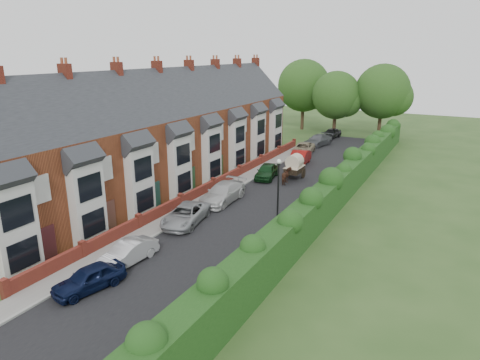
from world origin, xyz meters
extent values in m
plane|color=#2D4C1E|center=(0.00, 0.00, 0.00)|extent=(140.00, 140.00, 0.00)
cube|color=black|center=(-0.50, 11.00, 0.01)|extent=(6.00, 58.00, 0.02)
cube|color=gray|center=(3.60, 11.00, 0.06)|extent=(2.20, 58.00, 0.12)
cube|color=gray|center=(-4.35, 11.00, 0.06)|extent=(1.70, 58.00, 0.12)
cube|color=#9A9A95|center=(2.55, 11.00, 0.07)|extent=(0.18, 58.00, 0.13)
cube|color=#9A9A95|center=(-3.55, 11.00, 0.07)|extent=(0.18, 58.00, 0.13)
cube|color=#163A12|center=(5.40, 11.00, 1.25)|extent=(1.50, 58.00, 2.50)
cube|color=brown|center=(-11.00, 10.00, 3.25)|extent=(8.00, 40.00, 6.50)
cube|color=#25272C|center=(-11.00, 10.00, 6.50)|extent=(8.00, 40.20, 8.00)
cube|color=silver|center=(-6.65, -8.10, 2.60)|extent=(0.70, 2.40, 5.20)
cube|color=black|center=(-6.28, -8.10, 1.40)|extent=(0.06, 1.80, 1.60)
cube|color=black|center=(-6.28, -8.10, 3.80)|extent=(0.06, 1.80, 1.60)
cube|color=#25272C|center=(-6.80, -8.10, 5.60)|extent=(1.70, 2.60, 1.70)
cube|color=#3F2D2D|center=(-6.96, -6.00, 1.05)|extent=(0.08, 0.90, 2.10)
cube|color=silver|center=(-6.95, -6.10, 4.40)|extent=(0.12, 1.20, 1.60)
cube|color=silver|center=(-6.65, -3.10, 2.60)|extent=(0.70, 2.40, 5.20)
cube|color=black|center=(-6.28, -3.10, 1.40)|extent=(0.06, 1.80, 1.60)
cube|color=black|center=(-6.28, -3.10, 3.80)|extent=(0.06, 1.80, 1.60)
cube|color=#25272C|center=(-6.80, -3.10, 5.60)|extent=(1.70, 2.60, 1.70)
cube|color=#3F2D2D|center=(-6.96, -1.00, 1.05)|extent=(0.08, 0.90, 2.10)
cube|color=silver|center=(-6.95, -1.10, 4.40)|extent=(0.12, 1.20, 1.60)
cube|color=silver|center=(-6.65, 1.90, 2.60)|extent=(0.70, 2.40, 5.20)
cube|color=black|center=(-6.28, 1.90, 1.40)|extent=(0.06, 1.80, 1.60)
cube|color=black|center=(-6.28, 1.90, 3.80)|extent=(0.06, 1.80, 1.60)
cube|color=#25272C|center=(-6.80, 1.90, 5.60)|extent=(1.70, 2.60, 1.70)
cube|color=#3F2D2D|center=(-6.96, 4.00, 1.05)|extent=(0.08, 0.90, 2.10)
cube|color=silver|center=(-6.95, 3.90, 4.40)|extent=(0.12, 1.20, 1.60)
cube|color=silver|center=(-6.65, 6.90, 2.60)|extent=(0.70, 2.40, 5.20)
cube|color=black|center=(-6.28, 6.90, 1.40)|extent=(0.06, 1.80, 1.60)
cube|color=black|center=(-6.28, 6.90, 3.80)|extent=(0.06, 1.80, 1.60)
cube|color=#25272C|center=(-6.80, 6.90, 5.60)|extent=(1.70, 2.60, 1.70)
cube|color=#3F2D2D|center=(-6.96, 9.00, 1.05)|extent=(0.08, 0.90, 2.10)
cube|color=silver|center=(-6.95, 8.90, 4.40)|extent=(0.12, 1.20, 1.60)
cube|color=silver|center=(-6.65, 11.90, 2.60)|extent=(0.70, 2.40, 5.20)
cube|color=black|center=(-6.28, 11.90, 1.40)|extent=(0.06, 1.80, 1.60)
cube|color=black|center=(-6.28, 11.90, 3.80)|extent=(0.06, 1.80, 1.60)
cube|color=#25272C|center=(-6.80, 11.90, 5.60)|extent=(1.70, 2.60, 1.70)
cube|color=#3F2D2D|center=(-6.96, 14.00, 1.05)|extent=(0.08, 0.90, 2.10)
cube|color=silver|center=(-6.95, 13.90, 4.40)|extent=(0.12, 1.20, 1.60)
cube|color=silver|center=(-6.65, 16.90, 2.60)|extent=(0.70, 2.40, 5.20)
cube|color=black|center=(-6.28, 16.90, 1.40)|extent=(0.06, 1.80, 1.60)
cube|color=black|center=(-6.28, 16.90, 3.80)|extent=(0.06, 1.80, 1.60)
cube|color=#25272C|center=(-6.80, 16.90, 5.60)|extent=(1.70, 2.60, 1.70)
cube|color=#3F2D2D|center=(-6.96, 19.00, 1.05)|extent=(0.08, 0.90, 2.10)
cube|color=silver|center=(-6.95, 18.90, 4.40)|extent=(0.12, 1.20, 1.60)
cube|color=silver|center=(-6.65, 21.90, 2.60)|extent=(0.70, 2.40, 5.20)
cube|color=black|center=(-6.28, 21.90, 1.40)|extent=(0.06, 1.80, 1.60)
cube|color=black|center=(-6.28, 21.90, 3.80)|extent=(0.06, 1.80, 1.60)
cube|color=#25272C|center=(-6.80, 21.90, 5.60)|extent=(1.70, 2.60, 1.70)
cube|color=#3F2D2D|center=(-6.96, 24.00, 1.05)|extent=(0.08, 0.90, 2.10)
cube|color=silver|center=(-6.95, 23.90, 4.40)|extent=(0.12, 1.20, 1.60)
cube|color=silver|center=(-6.65, 26.90, 2.60)|extent=(0.70, 2.40, 5.20)
cube|color=black|center=(-6.28, 26.90, 1.40)|extent=(0.06, 1.80, 1.60)
cube|color=black|center=(-6.28, 26.90, 3.80)|extent=(0.06, 1.80, 1.60)
cube|color=#25272C|center=(-6.80, 26.90, 5.60)|extent=(1.70, 2.60, 1.70)
cube|color=#3F2D2D|center=(-6.96, 29.00, 1.05)|extent=(0.08, 0.90, 2.10)
cube|color=silver|center=(-6.95, 28.90, 4.40)|extent=(0.12, 1.20, 1.60)
cube|color=maroon|center=(-11.00, 0.00, 10.30)|extent=(0.90, 0.50, 1.60)
cylinder|color=brown|center=(-11.20, 0.00, 11.25)|extent=(0.20, 0.20, 0.50)
cylinder|color=brown|center=(-10.80, 0.00, 11.25)|extent=(0.20, 0.20, 0.50)
cube|color=maroon|center=(-11.00, 5.00, 10.30)|extent=(0.90, 0.50, 1.60)
cylinder|color=brown|center=(-11.20, 5.00, 11.25)|extent=(0.20, 0.20, 0.50)
cylinder|color=brown|center=(-10.80, 5.00, 11.25)|extent=(0.20, 0.20, 0.50)
cube|color=maroon|center=(-11.00, 10.00, 10.30)|extent=(0.90, 0.50, 1.60)
cylinder|color=brown|center=(-11.20, 10.00, 11.25)|extent=(0.20, 0.20, 0.50)
cylinder|color=brown|center=(-10.80, 10.00, 11.25)|extent=(0.20, 0.20, 0.50)
cube|color=maroon|center=(-11.00, 15.00, 10.30)|extent=(0.90, 0.50, 1.60)
cylinder|color=brown|center=(-11.20, 15.00, 11.25)|extent=(0.20, 0.20, 0.50)
cylinder|color=brown|center=(-10.80, 15.00, 11.25)|extent=(0.20, 0.20, 0.50)
cube|color=maroon|center=(-11.00, 20.00, 10.30)|extent=(0.90, 0.50, 1.60)
cylinder|color=brown|center=(-11.20, 20.00, 11.25)|extent=(0.20, 0.20, 0.50)
cylinder|color=brown|center=(-10.80, 20.00, 11.25)|extent=(0.20, 0.20, 0.50)
cube|color=maroon|center=(-11.00, 25.00, 10.30)|extent=(0.90, 0.50, 1.60)
cylinder|color=brown|center=(-11.20, 25.00, 11.25)|extent=(0.20, 0.20, 0.50)
cylinder|color=brown|center=(-10.80, 25.00, 11.25)|extent=(0.20, 0.20, 0.50)
cube|color=maroon|center=(-11.00, 30.00, 10.30)|extent=(0.90, 0.50, 1.60)
cylinder|color=brown|center=(-11.20, 30.00, 11.25)|extent=(0.20, 0.20, 0.50)
cylinder|color=brown|center=(-10.80, 30.00, 11.25)|extent=(0.20, 0.20, 0.50)
cube|color=maroon|center=(-5.35, -7.50, 0.45)|extent=(0.30, 4.70, 0.90)
cube|color=maroon|center=(-5.35, -2.50, 0.45)|extent=(0.30, 4.70, 0.90)
cube|color=maroon|center=(-5.35, 2.50, 0.45)|extent=(0.30, 4.70, 0.90)
cube|color=maroon|center=(-5.35, 7.50, 0.45)|extent=(0.30, 4.70, 0.90)
cube|color=maroon|center=(-5.35, 12.50, 0.45)|extent=(0.30, 4.70, 0.90)
cube|color=maroon|center=(-5.35, 17.50, 0.45)|extent=(0.30, 4.70, 0.90)
cube|color=maroon|center=(-5.35, 22.50, 0.45)|extent=(0.30, 4.70, 0.90)
cube|color=maroon|center=(-5.35, 27.50, 0.45)|extent=(0.30, 4.70, 0.90)
cube|color=maroon|center=(-5.35, -10.00, 0.55)|extent=(0.35, 0.35, 1.10)
cube|color=maroon|center=(-5.35, -5.00, 0.55)|extent=(0.35, 0.35, 1.10)
cube|color=maroon|center=(-5.35, 0.00, 0.55)|extent=(0.35, 0.35, 1.10)
cube|color=maroon|center=(-5.35, 5.00, 0.55)|extent=(0.35, 0.35, 1.10)
cube|color=maroon|center=(-5.35, 10.00, 0.55)|extent=(0.35, 0.35, 1.10)
cube|color=maroon|center=(-5.35, 15.00, 0.55)|extent=(0.35, 0.35, 1.10)
cube|color=maroon|center=(-5.35, 20.00, 0.55)|extent=(0.35, 0.35, 1.10)
cube|color=maroon|center=(-5.35, 25.00, 0.55)|extent=(0.35, 0.35, 1.10)
cube|color=maroon|center=(-5.35, 30.00, 0.55)|extent=(0.35, 0.35, 1.10)
cylinder|color=black|center=(3.40, 4.00, 2.40)|extent=(0.12, 0.12, 4.80)
cylinder|color=black|center=(3.40, 4.00, 4.85)|extent=(0.20, 0.20, 0.10)
sphere|color=silver|center=(3.40, 4.00, 5.00)|extent=(0.32, 0.32, 0.32)
cylinder|color=#332316|center=(-3.00, 40.00, 2.38)|extent=(0.50, 0.50, 4.75)
sphere|color=#214416|center=(-3.00, 40.00, 5.89)|extent=(6.80, 6.80, 6.80)
sphere|color=#214416|center=(-1.64, 40.30, 5.23)|extent=(4.76, 4.76, 4.76)
cylinder|color=#332316|center=(3.00, 42.00, 2.62)|extent=(0.50, 0.50, 5.25)
sphere|color=#214416|center=(3.00, 42.00, 6.51)|extent=(7.60, 7.60, 7.60)
sphere|color=#214416|center=(4.52, 42.30, 5.78)|extent=(5.32, 5.32, 5.32)
cylinder|color=#332316|center=(-9.00, 43.00, 2.75)|extent=(0.50, 0.50, 5.50)
sphere|color=#214416|center=(-9.00, 43.00, 6.82)|extent=(8.00, 8.00, 8.00)
sphere|color=#214416|center=(-7.40, 43.30, 6.05)|extent=(5.60, 5.60, 5.60)
imported|color=black|center=(-2.29, -7.38, 0.65)|extent=(2.44, 4.09, 1.30)
imported|color=#B5B5BA|center=(-2.53, -4.20, 0.64)|extent=(1.64, 4.00, 1.29)
imported|color=#999B9F|center=(-3.00, 2.29, 0.67)|extent=(3.09, 5.17, 1.34)
imported|color=#B8B8B8|center=(-2.97, 7.57, 0.77)|extent=(2.31, 5.37, 1.54)
imported|color=#103616|center=(-2.61, 15.49, 0.71)|extent=(2.39, 4.42, 1.43)
imported|color=maroon|center=(-1.60, 21.80, 0.78)|extent=(2.13, 4.87, 1.56)
imported|color=tan|center=(-3.00, 27.03, 0.66)|extent=(2.89, 5.01, 1.32)
imported|color=#57595E|center=(-2.89, 32.21, 0.72)|extent=(3.10, 5.32, 1.45)
imported|color=black|center=(-2.80, 38.08, 0.70)|extent=(2.20, 4.32, 1.41)
imported|color=#48281A|center=(-0.17, 14.63, 0.75)|extent=(1.10, 1.89, 1.50)
cube|color=black|center=(-0.17, 16.53, 0.95)|extent=(1.33, 2.22, 0.56)
cylinder|color=#BEAE93|center=(-0.17, 16.53, 1.72)|extent=(1.45, 1.39, 1.45)
cube|color=#BEAE93|center=(-0.17, 16.53, 1.22)|extent=(1.47, 2.28, 0.04)
cylinder|color=black|center=(-0.89, 17.20, 0.50)|extent=(0.09, 1.00, 1.00)
cylinder|color=black|center=(0.55, 17.20, 0.50)|extent=(0.09, 1.00, 1.00)
cylinder|color=black|center=(-0.56, 15.31, 1.00)|extent=(0.06, 2.00, 0.06)
cylinder|color=black|center=(0.22, 15.31, 1.00)|extent=(0.06, 2.00, 0.06)
camera|label=1|loc=(13.83, -21.12, 11.91)|focal=32.00mm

